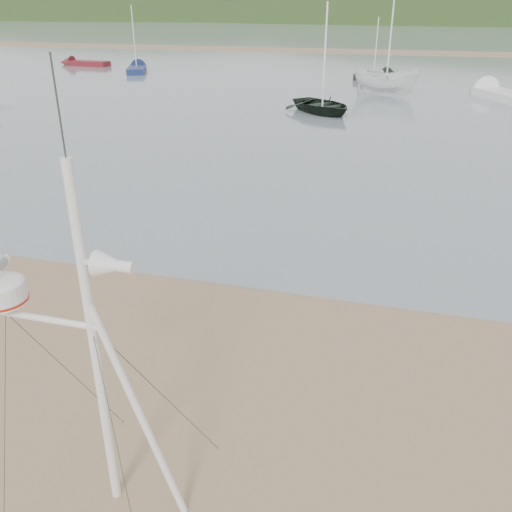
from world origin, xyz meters
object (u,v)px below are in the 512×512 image
(dinghy_red_far, at_px, (78,63))
(sailboat_white_near, at_px, (491,92))
(sailboat_blue_near, at_px, (138,68))
(boat_white, at_px, (388,59))
(boat_dark, at_px, (324,73))
(sailboat_dark_mid, at_px, (382,75))
(mast_rig, at_px, (98,418))

(dinghy_red_far, xyz_separation_m, sailboat_white_near, (38.10, -9.91, 0.01))
(sailboat_blue_near, bearing_deg, boat_white, -20.22)
(boat_dark, xyz_separation_m, sailboat_dark_mid, (2.17, 17.40, -1.93))
(boat_dark, bearing_deg, mast_rig, -132.51)
(dinghy_red_far, bearing_deg, sailboat_white_near, -14.58)
(boat_dark, height_order, dinghy_red_far, boat_dark)
(boat_dark, bearing_deg, sailboat_blue_near, 93.86)
(boat_white, relative_size, sailboat_blue_near, 0.74)
(mast_rig, bearing_deg, boat_dark, 93.75)
(mast_rig, height_order, dinghy_red_far, mast_rig)
(dinghy_red_far, relative_size, sailboat_white_near, 0.69)
(mast_rig, xyz_separation_m, sailboat_blue_near, (-21.91, 43.90, -0.99))
(dinghy_red_far, distance_m, sailboat_white_near, 39.37)
(sailboat_dark_mid, relative_size, sailboat_white_near, 0.62)
(boat_white, bearing_deg, dinghy_red_far, 81.93)
(sailboat_dark_mid, bearing_deg, dinghy_red_far, 176.19)
(sailboat_blue_near, bearing_deg, mast_rig, -63.48)
(dinghy_red_far, relative_size, sailboat_dark_mid, 1.12)
(boat_dark, distance_m, sailboat_blue_near, 26.31)
(dinghy_red_far, bearing_deg, mast_rig, -57.22)
(boat_white, xyz_separation_m, dinghy_red_far, (-31.18, 11.12, -2.04))
(boat_white, distance_m, dinghy_red_far, 33.16)
(sailboat_blue_near, xyz_separation_m, sailboat_dark_mid, (22.31, 0.57, 0.00))
(boat_white, distance_m, sailboat_white_near, 7.32)
(sailboat_dark_mid, xyz_separation_m, sailboat_white_near, (7.77, -7.89, -0.00))
(mast_rig, height_order, boat_white, mast_rig)
(mast_rig, relative_size, boat_dark, 1.22)
(boat_dark, relative_size, dinghy_red_far, 0.77)
(dinghy_red_far, height_order, sailboat_blue_near, sailboat_blue_near)
(sailboat_white_near, bearing_deg, mast_rig, -102.59)
(boat_dark, relative_size, sailboat_dark_mid, 0.86)
(sailboat_blue_near, height_order, sailboat_white_near, sailboat_white_near)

